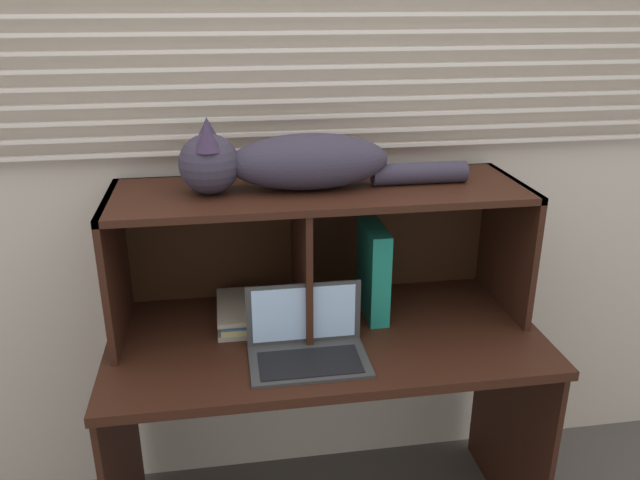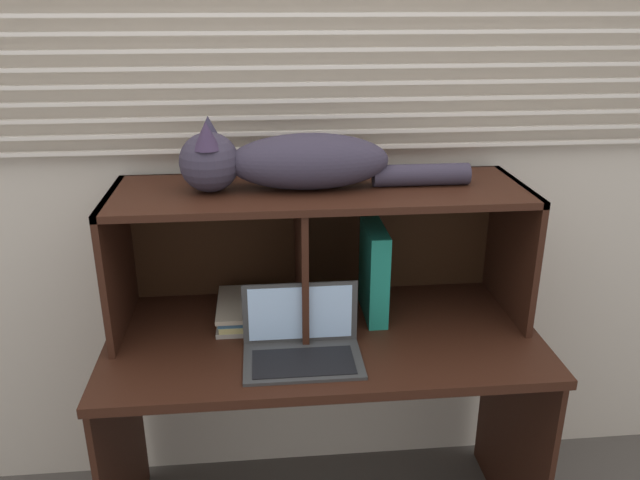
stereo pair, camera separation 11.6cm
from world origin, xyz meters
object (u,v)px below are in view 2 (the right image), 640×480
cat (288,161)px  binder_upright (374,272)px  laptop (302,343)px  book_stack (241,310)px

cat → binder_upright: cat is taller
cat → binder_upright: size_ratio=2.87×
laptop → binder_upright: (0.25, 0.24, 0.11)m
cat → laptop: size_ratio=2.56×
laptop → binder_upright: bearing=43.6°
cat → binder_upright: bearing=0.0°
cat → laptop: (0.02, -0.24, -0.49)m
binder_upright → laptop: bearing=-136.4°
laptop → binder_upright: size_ratio=1.12×
book_stack → laptop: bearing=-53.2°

